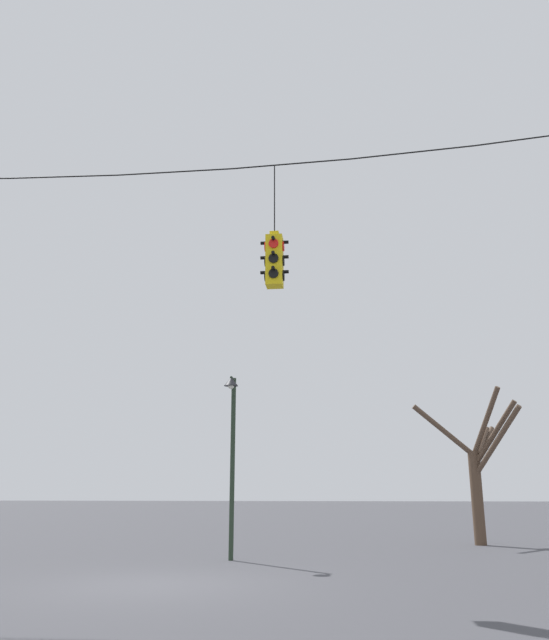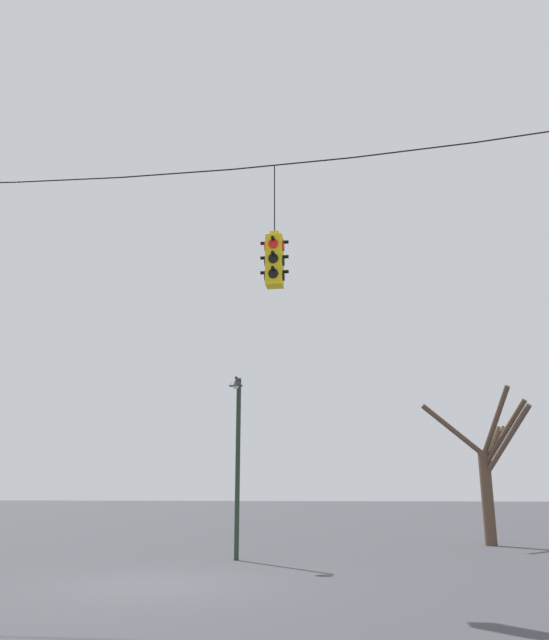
# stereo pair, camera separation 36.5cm
# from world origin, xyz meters

# --- Properties ---
(ground_plane) EXTENTS (200.00, 200.00, 0.00)m
(ground_plane) POSITION_xyz_m (0.00, 0.00, 0.00)
(ground_plane) COLOR #424247
(span_wire) EXTENTS (17.81, 0.03, 0.46)m
(span_wire) POSITION_xyz_m (0.00, 0.10, 8.50)
(span_wire) COLOR black
(traffic_light_near_left_pole) EXTENTS (0.58, 0.58, 2.73)m
(traffic_light_near_left_pole) POSITION_xyz_m (2.18, 0.10, 6.21)
(traffic_light_near_left_pole) COLOR yellow
(street_lamp) EXTENTS (0.37, 0.65, 4.53)m
(street_lamp) POSITION_xyz_m (0.63, 4.15, 3.01)
(street_lamp) COLOR #233323
(street_lamp) RESTS_ON ground_plane
(bare_tree) EXTENTS (3.25, 3.17, 4.88)m
(bare_tree) POSITION_xyz_m (7.79, 9.48, 2.41)
(bare_tree) COLOR brown
(bare_tree) RESTS_ON ground_plane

